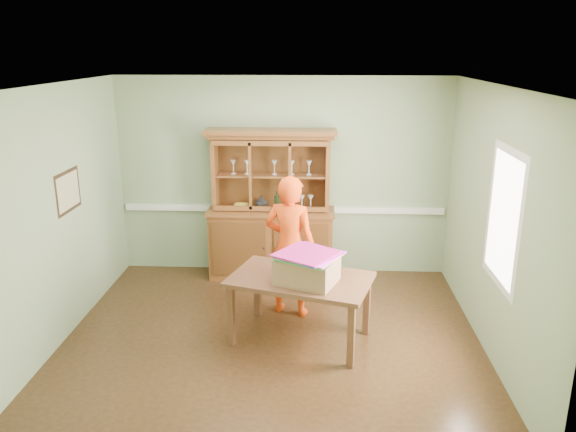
# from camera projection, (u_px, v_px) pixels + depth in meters

# --- Properties ---
(floor) EXTENTS (4.50, 4.50, 0.00)m
(floor) POSITION_uv_depth(u_px,v_px,m) (272.00, 338.00, 6.14)
(floor) COLOR #4E3019
(floor) RESTS_ON ground
(ceiling) EXTENTS (4.50, 4.50, 0.00)m
(ceiling) POSITION_uv_depth(u_px,v_px,m) (270.00, 85.00, 5.36)
(ceiling) COLOR white
(ceiling) RESTS_ON wall_back
(wall_back) EXTENTS (4.50, 0.00, 4.50)m
(wall_back) POSITION_uv_depth(u_px,v_px,m) (283.00, 177.00, 7.66)
(wall_back) COLOR #8DA77D
(wall_back) RESTS_ON floor
(wall_left) EXTENTS (0.00, 4.00, 4.00)m
(wall_left) POSITION_uv_depth(u_px,v_px,m) (57.00, 217.00, 5.86)
(wall_left) COLOR #8DA77D
(wall_left) RESTS_ON floor
(wall_right) EXTENTS (0.00, 4.00, 4.00)m
(wall_right) POSITION_uv_depth(u_px,v_px,m) (494.00, 224.00, 5.63)
(wall_right) COLOR #8DA77D
(wall_right) RESTS_ON floor
(wall_front) EXTENTS (4.50, 0.00, 4.50)m
(wall_front) POSITION_uv_depth(u_px,v_px,m) (247.00, 307.00, 3.83)
(wall_front) COLOR #8DA77D
(wall_front) RESTS_ON floor
(chair_rail) EXTENTS (4.41, 0.05, 0.08)m
(chair_rail) POSITION_uv_depth(u_px,v_px,m) (283.00, 209.00, 7.76)
(chair_rail) COLOR white
(chair_rail) RESTS_ON wall_back
(framed_map) EXTENTS (0.03, 0.60, 0.46)m
(framed_map) POSITION_uv_depth(u_px,v_px,m) (69.00, 191.00, 6.09)
(framed_map) COLOR #2F1F13
(framed_map) RESTS_ON wall_left
(window_panel) EXTENTS (0.03, 0.96, 1.36)m
(window_panel) POSITION_uv_depth(u_px,v_px,m) (503.00, 218.00, 5.30)
(window_panel) COLOR white
(window_panel) RESTS_ON wall_right
(china_hutch) EXTENTS (1.72, 0.57, 2.03)m
(china_hutch) POSITION_uv_depth(u_px,v_px,m) (271.00, 226.00, 7.63)
(china_hutch) COLOR brown
(china_hutch) RESTS_ON floor
(dining_table) EXTENTS (1.64, 1.25, 0.72)m
(dining_table) POSITION_uv_depth(u_px,v_px,m) (300.00, 285.00, 5.93)
(dining_table) COLOR brown
(dining_table) RESTS_ON floor
(cardboard_box) EXTENTS (0.71, 0.64, 0.27)m
(cardboard_box) POSITION_uv_depth(u_px,v_px,m) (307.00, 270.00, 5.75)
(cardboard_box) COLOR #9E7751
(cardboard_box) RESTS_ON dining_table
(kite_stack) EXTENTS (0.74, 0.74, 0.05)m
(kite_stack) POSITION_uv_depth(u_px,v_px,m) (309.00, 255.00, 5.71)
(kite_stack) COLOR #CEFF20
(kite_stack) RESTS_ON cardboard_box
(person) EXTENTS (0.70, 0.56, 1.68)m
(person) POSITION_uv_depth(u_px,v_px,m) (290.00, 246.00, 6.50)
(person) COLOR #FF4910
(person) RESTS_ON floor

